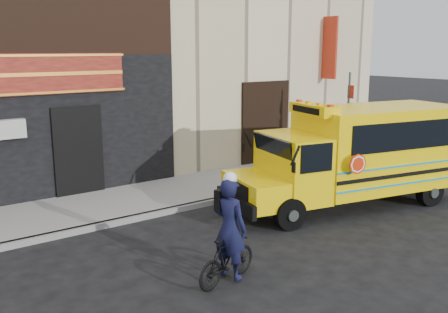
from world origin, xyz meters
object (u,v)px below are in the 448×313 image
at_px(school_bus, 360,152).
at_px(cyclist, 230,231).
at_px(sign_pole, 348,119).
at_px(bicycle, 227,259).

relative_size(school_bus, cyclist, 3.67).
height_order(school_bus, sign_pole, sign_pole).
xyz_separation_m(school_bus, bicycle, (-5.86, -1.73, -1.05)).
relative_size(sign_pole, bicycle, 2.32).
distance_m(school_bus, cyclist, 6.00).
xyz_separation_m(sign_pole, bicycle, (-8.35, -4.28, -1.48)).
bearing_deg(cyclist, school_bus, -91.43).
bearing_deg(school_bus, bicycle, -163.51).
bearing_deg(school_bus, cyclist, -163.91).
bearing_deg(cyclist, sign_pole, -80.46).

